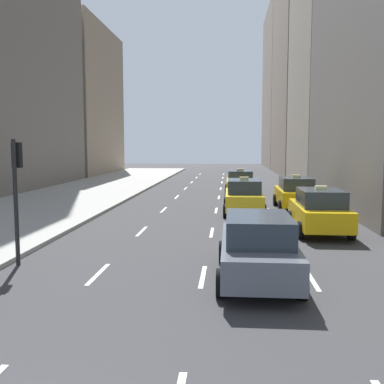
{
  "coord_description": "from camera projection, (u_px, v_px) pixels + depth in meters",
  "views": [
    {
      "loc": [
        3.26,
        -3.43,
        3.43
      ],
      "look_at": [
        1.82,
        13.95,
        1.61
      ],
      "focal_mm": 42.0,
      "sensor_mm": 36.0,
      "label": 1
    }
  ],
  "objects": [
    {
      "name": "lane_markings",
      "position": [
        218.0,
        203.0,
        26.6
      ],
      "size": [
        5.72,
        56.0,
        0.01
      ],
      "color": "white",
      "rests_on": "ground"
    },
    {
      "name": "building_row_right",
      "position": [
        326.0,
        17.0,
        41.29
      ],
      "size": [
        6.0,
        77.41,
        35.94
      ],
      "color": "#A89E89",
      "rests_on": "ground"
    },
    {
      "name": "taxi_third",
      "position": [
        244.0,
        196.0,
        22.44
      ],
      "size": [
        2.02,
        4.4,
        1.87
      ],
      "color": "yellow",
      "rests_on": "ground"
    },
    {
      "name": "taxi_second",
      "position": [
        240.0,
        183.0,
        30.41
      ],
      "size": [
        2.02,
        4.4,
        1.87
      ],
      "color": "yellow",
      "rests_on": "ground"
    },
    {
      "name": "sedan_black_near",
      "position": [
        258.0,
        247.0,
        11.38
      ],
      "size": [
        2.02,
        4.77,
        1.7
      ],
      "color": "#565B66",
      "rests_on": "ground"
    },
    {
      "name": "taxi_fourth",
      "position": [
        295.0,
        193.0,
        23.98
      ],
      "size": [
        2.02,
        4.4,
        1.87
      ],
      "color": "yellow",
      "rests_on": "ground"
    },
    {
      "name": "traffic_light_pole",
      "position": [
        16.0,
        181.0,
        12.72
      ],
      "size": [
        0.24,
        0.42,
        3.6
      ],
      "color": "black",
      "rests_on": "ground"
    },
    {
      "name": "taxi_lead",
      "position": [
        319.0,
        211.0,
        17.56
      ],
      "size": [
        2.02,
        4.4,
        1.87
      ],
      "color": "yellow",
      "rests_on": "ground"
    },
    {
      "name": "sidewalk_left",
      "position": [
        82.0,
        193.0,
        31.35
      ],
      "size": [
        8.0,
        66.0,
        0.15
      ],
      "primitive_type": "cube",
      "color": "#9E9E99",
      "rests_on": "ground"
    }
  ]
}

